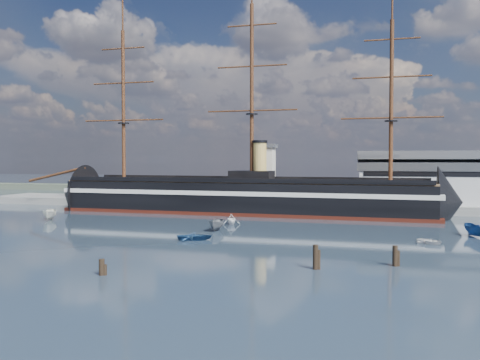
# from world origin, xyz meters

# --- Properties ---
(ground) EXTENTS (600.00, 600.00, 0.00)m
(ground) POSITION_xyz_m (0.00, 40.00, 0.00)
(ground) COLOR #2B3742
(ground) RESTS_ON ground
(quay) EXTENTS (180.00, 18.00, 2.00)m
(quay) POSITION_xyz_m (10.00, 76.00, 0.00)
(quay) COLOR slate
(quay) RESTS_ON ground
(quay_tower) EXTENTS (5.00, 5.00, 15.00)m
(quay_tower) POSITION_xyz_m (3.00, 73.00, 9.75)
(quay_tower) COLOR silver
(quay_tower) RESTS_ON ground
(warship) EXTENTS (113.12, 19.03, 53.94)m
(warship) POSITION_xyz_m (-1.30, 60.00, 4.04)
(warship) COLOR black
(warship) RESTS_ON ground
(motorboat_a) EXTENTS (7.60, 5.25, 2.86)m
(motorboat_a) POSITION_xyz_m (-35.62, 34.71, 0.00)
(motorboat_a) COLOR white
(motorboat_a) RESTS_ON ground
(motorboat_b) EXTENTS (2.51, 3.77, 1.64)m
(motorboat_b) POSITION_xyz_m (4.52, 16.53, 0.00)
(motorboat_b) COLOR navy
(motorboat_b) RESTS_ON ground
(motorboat_c) EXTENTS (6.53, 2.68, 2.56)m
(motorboat_c) POSITION_xyz_m (4.32, 28.18, 0.00)
(motorboat_c) COLOR slate
(motorboat_c) RESTS_ON ground
(motorboat_d) EXTENTS (6.93, 5.05, 2.33)m
(motorboat_d) POSITION_xyz_m (4.15, 37.81, 0.00)
(motorboat_d) COLOR white
(motorboat_d) RESTS_ON ground
(motorboat_e) EXTENTS (2.35, 2.65, 1.19)m
(motorboat_e) POSITION_xyz_m (40.58, 22.88, 0.00)
(motorboat_e) COLOR silver
(motorboat_e) RESTS_ON ground
(motorboat_f) EXTENTS (7.34, 4.75, 2.76)m
(motorboat_f) POSITION_xyz_m (48.41, 32.84, 0.00)
(motorboat_f) COLOR navy
(motorboat_f) RESTS_ON ground
(piling_near_mid) EXTENTS (0.64, 0.64, 2.52)m
(piling_near_mid) POSITION_xyz_m (3.93, -10.92, 0.00)
(piling_near_mid) COLOR black
(piling_near_mid) RESTS_ON ground
(piling_near_right) EXTENTS (0.64, 0.64, 3.61)m
(piling_near_right) POSITION_xyz_m (26.43, -1.12, 0.00)
(piling_near_right) COLOR black
(piling_near_right) RESTS_ON ground
(piling_far_right) EXTENTS (0.64, 0.64, 3.19)m
(piling_far_right) POSITION_xyz_m (35.43, 3.51, 0.00)
(piling_far_right) COLOR black
(piling_far_right) RESTS_ON ground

